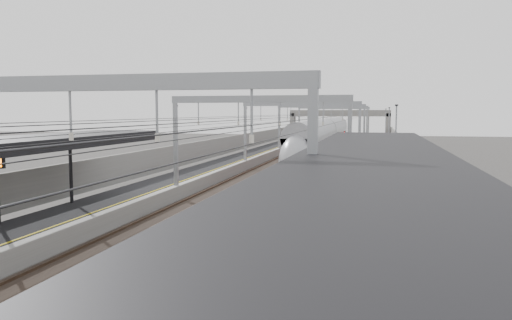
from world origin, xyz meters
The scene contains 13 objects.
platform_left centered at (-8.00, 45.00, 0.50)m, with size 4.00×120.00×1.00m, color black.
platform_right centered at (8.00, 45.00, 0.50)m, with size 4.00×120.00×1.00m, color black.
tracks centered at (0.00, 45.00, 0.05)m, with size 11.40×140.00×0.20m.
overhead_line centered at (0.00, 51.62, 6.14)m, with size 13.00×140.00×6.60m.
canopy_right centered at (8.03, 2.99, 5.09)m, with size 4.40×30.00×4.24m.
overbridge centered at (0.00, 100.00, 5.31)m, with size 22.00×2.20×6.90m.
wall_left centered at (-11.20, 45.00, 1.60)m, with size 0.30×120.00×3.20m, color slate.
wall_right centered at (11.20, 45.00, 1.60)m, with size 0.30×120.00×3.20m, color slate.
train centered at (1.50, 51.02, 2.19)m, with size 2.83×51.57×4.47m.
bench centered at (7.80, 11.72, 1.56)m, with size 0.69×1.83×0.92m.
signal_green centered at (-5.20, 68.90, 2.42)m, with size 0.32×0.32×3.48m.
signal_red_near centered at (3.20, 67.05, 2.42)m, with size 0.32×0.32×3.48m.
signal_red_far centered at (5.40, 70.62, 2.42)m, with size 0.32×0.32×3.48m.
Camera 1 is at (8.07, -12.20, 6.43)m, focal length 35.00 mm.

